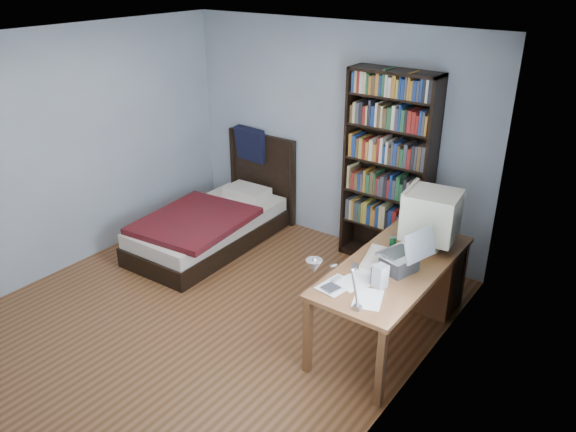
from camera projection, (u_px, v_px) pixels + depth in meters
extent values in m
plane|color=brown|center=(210.00, 315.00, 5.31)|extent=(4.20, 4.20, 0.00)
plane|color=white|center=(191.00, 42.00, 4.26)|extent=(4.20, 4.20, 0.00)
cube|color=#8E9AA7|center=(332.00, 136.00, 6.33)|extent=(3.80, 0.04, 2.50)
cube|color=#8E9AA7|center=(69.00, 152.00, 5.80)|extent=(0.04, 4.20, 2.50)
cube|color=#8E9AA7|center=(406.00, 257.00, 3.77)|extent=(0.04, 4.20, 2.50)
cube|color=white|center=(397.00, 239.00, 3.58)|extent=(0.01, 1.14, 1.14)
cube|color=white|center=(396.00, 238.00, 3.59)|extent=(0.01, 1.00, 1.00)
cube|color=brown|center=(395.00, 266.00, 4.74)|extent=(0.75, 1.74, 0.04)
cube|color=brown|center=(308.00, 336.00, 4.47)|extent=(0.06, 0.06, 0.69)
cube|color=brown|center=(381.00, 368.00, 4.12)|extent=(0.06, 0.06, 0.69)
cube|color=brown|center=(399.00, 255.00, 5.67)|extent=(0.06, 0.06, 0.69)
cube|color=brown|center=(462.00, 275.00, 5.32)|extent=(0.06, 0.06, 0.69)
cube|color=brown|center=(422.00, 272.00, 5.37)|extent=(0.69, 0.40, 0.68)
cube|color=beige|center=(425.00, 243.00, 5.04)|extent=(0.32, 0.28, 0.03)
cylinder|color=beige|center=(425.00, 238.00, 5.02)|extent=(0.11, 0.11, 0.07)
cube|color=beige|center=(432.00, 215.00, 4.90)|extent=(0.49, 0.47, 0.42)
cube|color=beige|center=(409.00, 209.00, 5.02)|extent=(0.09, 0.44, 0.44)
cube|color=#3DA0DC|center=(407.00, 208.00, 5.02)|extent=(0.05, 0.33, 0.29)
cube|color=#2D2D30|center=(399.00, 263.00, 4.60)|extent=(0.29, 0.31, 0.15)
cube|color=silver|center=(400.00, 254.00, 4.56)|extent=(0.34, 0.39, 0.02)
cube|color=#2D2D30|center=(398.00, 252.00, 4.57)|extent=(0.23, 0.30, 0.00)
cube|color=silver|center=(420.00, 245.00, 4.43)|extent=(0.17, 0.34, 0.24)
cube|color=#0CBF26|center=(418.00, 245.00, 4.43)|extent=(0.13, 0.28, 0.19)
cube|color=#99999E|center=(357.00, 308.00, 4.11)|extent=(0.06, 0.05, 0.04)
cylinder|color=#99999E|center=(355.00, 288.00, 3.99)|extent=(0.02, 0.13, 0.36)
cylinder|color=#99999E|center=(334.00, 265.00, 3.77)|extent=(0.15, 0.30, 0.18)
cone|color=#99999E|center=(314.00, 266.00, 3.69)|extent=(0.11, 0.11, 0.09)
cube|color=beige|center=(375.00, 258.00, 4.79)|extent=(0.27, 0.47, 0.04)
cube|color=#949497|center=(380.00, 276.00, 4.37)|extent=(0.12, 0.12, 0.19)
cylinder|color=#073619|center=(393.00, 242.00, 4.97)|extent=(0.06, 0.06, 0.11)
ellipsoid|color=silver|center=(406.00, 249.00, 4.94)|extent=(0.06, 0.11, 0.04)
cube|color=silver|center=(355.00, 266.00, 4.67)|extent=(0.08, 0.11, 0.02)
cube|color=#949497|center=(336.00, 279.00, 4.49)|extent=(0.06, 0.10, 0.02)
cube|color=#949497|center=(331.00, 289.00, 4.36)|extent=(0.14, 0.14, 0.02)
cube|color=black|center=(351.00, 162.00, 6.11)|extent=(0.03, 0.30, 2.09)
cube|color=black|center=(429.00, 180.00, 5.62)|extent=(0.03, 0.30, 2.09)
cube|color=black|center=(396.00, 71.00, 5.43)|extent=(0.94, 0.30, 0.03)
cube|color=black|center=(381.00, 256.00, 6.30)|extent=(0.94, 0.30, 0.06)
cube|color=black|center=(394.00, 167.00, 5.97)|extent=(0.94, 0.02, 2.09)
cube|color=olive|center=(388.00, 169.00, 5.84)|extent=(0.86, 0.22, 1.89)
cube|color=black|center=(209.00, 236.00, 6.57)|extent=(1.01, 1.94, 0.22)
cube|color=beige|center=(208.00, 221.00, 6.49)|extent=(0.97, 1.88, 0.16)
cube|color=maroon|center=(195.00, 221.00, 6.25)|extent=(1.13, 1.34, 0.07)
cube|color=beige|center=(247.00, 192.00, 6.95)|extent=(0.54, 0.35, 0.12)
cube|color=black|center=(262.00, 176.00, 7.12)|extent=(1.02, 0.05, 1.10)
cylinder|color=black|center=(233.00, 169.00, 7.36)|extent=(0.06, 0.06, 1.10)
cylinder|color=black|center=(292.00, 185.00, 6.85)|extent=(0.06, 0.06, 1.10)
cube|color=black|center=(251.00, 144.00, 7.01)|extent=(0.46, 0.20, 0.43)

